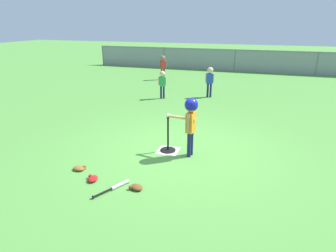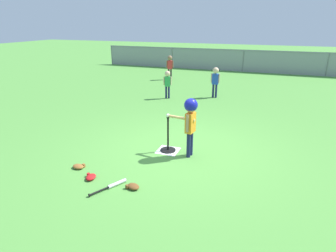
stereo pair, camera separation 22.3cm
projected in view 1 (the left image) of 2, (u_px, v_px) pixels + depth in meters
ground_plane at (183, 151)px, 5.90m from camera, size 60.00×60.00×0.00m
home_plate at (168, 150)px, 5.92m from camera, size 0.44×0.44×0.01m
batting_tee at (168, 145)px, 5.88m from camera, size 0.32×0.32×0.74m
baseball_on_tee at (168, 115)px, 5.65m from camera, size 0.07×0.07×0.07m
batter_child at (191, 115)px, 5.42m from camera, size 0.64×0.34×1.19m
fielder_deep_left at (163, 64)px, 12.91m from camera, size 0.31×0.22×1.09m
fielder_deep_right at (210, 78)px, 9.88m from camera, size 0.32×0.21×1.06m
fielder_near_right at (162, 81)px, 9.72m from camera, size 0.27×0.19×0.96m
spare_bat_silver at (117, 186)px, 4.59m from camera, size 0.36×0.63×0.06m
glove_by_plate at (79, 168)px, 5.14m from camera, size 0.23×0.18×0.07m
glove_near_bats at (93, 179)px, 4.80m from camera, size 0.21×0.25×0.07m
glove_tossed_aside at (137, 187)px, 4.55m from camera, size 0.26×0.23×0.07m
outfield_fence at (235, 60)px, 15.14m from camera, size 16.06×0.06×1.15m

